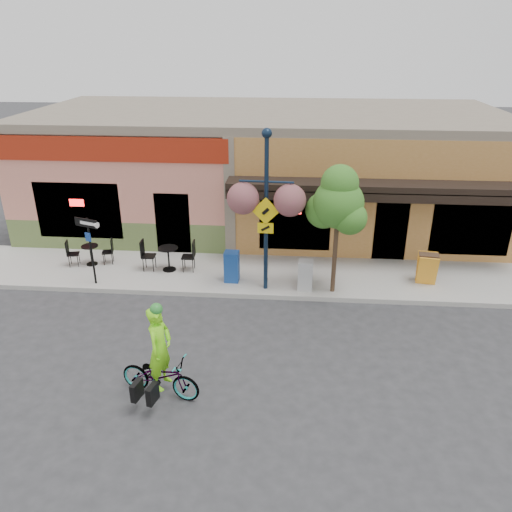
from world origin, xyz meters
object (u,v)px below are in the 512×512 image
Objects in this scene: street_tree at (336,230)px; newspaper_box_blue at (232,267)px; newspaper_box_grey at (305,275)px; bicycle at (160,376)px; one_way_sign at (91,252)px; building at (267,167)px; lamp_post at (266,213)px; cyclist_rider at (161,358)px.

newspaper_box_blue is at bearing 172.00° from street_tree.
newspaper_box_grey is at bearing 175.47° from street_tree.
bicycle is 6.46m from street_tree.
one_way_sign reaches higher than newspaper_box_grey.
street_tree is (2.38, -6.59, -0.16)m from building.
lamp_post reaches higher than newspaper_box_blue.
street_tree is at bearing -25.87° from bicycle.
street_tree is at bearing -70.16° from building.
newspaper_box_grey is (3.11, 4.89, -0.34)m from cyclist_rider.
one_way_sign is at bearing 48.20° from bicycle.
lamp_post is 2.06m from street_tree.
cyclist_rider is 0.49× the size of street_tree.
bicycle is 5.83m from one_way_sign.
newspaper_box_grey is (1.19, 0.04, -1.93)m from lamp_post.
cyclist_rider is at bearing -97.09° from newspaper_box_blue.
cyclist_rider is 5.82m from one_way_sign.
newspaper_box_grey is (2.26, -0.37, -0.03)m from newspaper_box_blue.
building reaches higher than cyclist_rider.
bicycle is at bearing 103.65° from cyclist_rider.
one_way_sign is 2.18× the size of newspaper_box_blue.
newspaper_box_grey is 1.69m from street_tree.
newspaper_box_blue is (0.90, 5.26, 0.16)m from bicycle.
building is 3.80× the size of lamp_post.
cyclist_rider is 0.89× the size of one_way_sign.
newspaper_box_blue is at bearing 174.23° from newspaper_box_grey.
newspaper_box_blue is at bearing -96.54° from building.
building is 11.59m from cyclist_rider.
one_way_sign is 2.30× the size of newspaper_box_grey.
lamp_post is at bearing -8.46° from bicycle.
bicycle is at bearing -119.40° from newspaper_box_grey.
street_tree reaches higher than one_way_sign.
cyclist_rider is 2.05× the size of newspaper_box_grey.
newspaper_box_blue is at bearing 162.49° from lamp_post.
cyclist_rider is at bearing -35.17° from one_way_sign.
cyclist_rider is (0.05, 0.00, 0.47)m from bicycle.
lamp_post reaches higher than building.
lamp_post reaches higher than newspaper_box_grey.
newspaper_box_blue is (-0.71, -6.15, -1.61)m from building.
one_way_sign is at bearing -175.37° from newspaper_box_grey.
cyclist_rider is 5.46m from lamp_post.
building is at bearing 5.65° from bicycle.
newspaper_box_grey is at bearing -76.58° from building.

